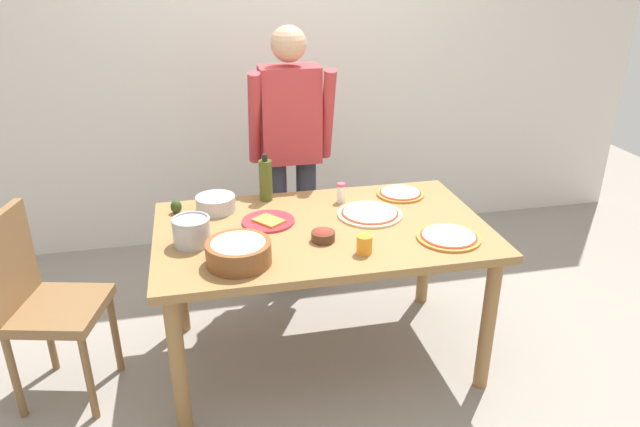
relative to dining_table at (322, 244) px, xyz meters
The scene contains 17 objects.
ground 0.67m from the dining_table, ahead, with size 8.00×8.00×0.00m, color gray.
wall_back 1.72m from the dining_table, 90.00° to the left, with size 5.60×0.10×2.60m, color silver.
dining_table is the anchor object (origin of this frame).
person_cook 0.80m from the dining_table, 91.61° to the left, with size 0.49×0.25×1.62m.
chair_wooden_left 1.33m from the dining_table, behind, with size 0.48×0.48×0.95m.
pizza_raw_on_board 0.30m from the dining_table, 17.37° to the left, with size 0.33×0.33×0.02m.
pizza_cooked_on_tray 0.60m from the dining_table, 31.42° to the left, with size 0.26×0.26×0.02m.
pizza_second_cooked 0.61m from the dining_table, 24.44° to the right, with size 0.30×0.30×0.02m.
plate_with_slice 0.29m from the dining_table, 156.87° to the left, with size 0.26×0.26×0.02m.
popcorn_bowl 0.53m from the dining_table, 146.85° to the right, with size 0.28×0.28×0.11m.
mixing_bowl_steel 0.59m from the dining_table, 147.90° to the left, with size 0.20×0.20×0.08m.
small_sauce_bowl 0.19m from the dining_table, 100.84° to the right, with size 0.11×0.11×0.06m.
olive_oil_bottle 0.50m from the dining_table, 118.58° to the left, with size 0.07×0.07×0.26m.
steel_pot 0.64m from the dining_table, behind, with size 0.17×0.17×0.13m.
cup_orange 0.35m from the dining_table, 67.87° to the right, with size 0.07×0.07×0.09m, color orange.
salt_shaker 0.36m from the dining_table, 59.82° to the left, with size 0.04×0.04×0.11m.
avocado 0.77m from the dining_table, 155.00° to the left, with size 0.06×0.06×0.07m, color #2D4219.
Camera 1 is at (-0.56, -2.51, 1.98)m, focal length 32.96 mm.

